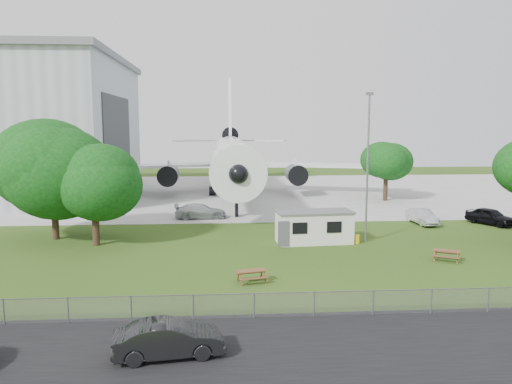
{
  "coord_description": "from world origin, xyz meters",
  "views": [
    {
      "loc": [
        -3.57,
        -33.12,
        9.47
      ],
      "look_at": [
        -0.69,
        8.0,
        4.0
      ],
      "focal_mm": 35.0,
      "sensor_mm": 36.0,
      "label": 1
    }
  ],
  "objects": [
    {
      "name": "site_cabin",
      "position": [
        3.96,
        6.36,
        1.31
      ],
      "size": [
        6.85,
        3.19,
        2.62
      ],
      "color": "silver",
      "rests_on": "ground"
    },
    {
      "name": "concrete_apron",
      "position": [
        0.0,
        38.0,
        0.01
      ],
      "size": [
        120.0,
        46.0,
        0.03
      ],
      "primitive_type": "cube",
      "color": "#B7B7B2",
      "rests_on": "ground"
    },
    {
      "name": "lamp_mast",
      "position": [
        8.2,
        6.2,
        6.0
      ],
      "size": [
        0.16,
        0.16,
        12.0
      ],
      "primitive_type": "cylinder",
      "color": "slate",
      "rests_on": "ground"
    },
    {
      "name": "car_ne_hatch",
      "position": [
        22.34,
        12.56,
        0.8
      ],
      "size": [
        3.88,
        5.04,
        1.6
      ],
      "primitive_type": "imported",
      "rotation": [
        0.0,
        0.0,
        0.49
      ],
      "color": "black",
      "rests_on": "ground"
    },
    {
      "name": "tree_far_apron",
      "position": [
        17.28,
        28.5,
        4.84
      ],
      "size": [
        5.79,
        5.79,
        7.75
      ],
      "color": "#382619",
      "rests_on": "ground"
    },
    {
      "name": "picnic_west",
      "position": [
        -1.79,
        -3.75,
        0.0
      ],
      "size": [
        2.09,
        1.87,
        0.76
      ],
      "primitive_type": null,
      "rotation": [
        0.0,
        0.0,
        0.23
      ],
      "color": "brown",
      "rests_on": "ground"
    },
    {
      "name": "fence",
      "position": [
        0.0,
        -9.5,
        0.0
      ],
      "size": [
        58.0,
        0.04,
        1.3
      ],
      "primitive_type": "cube",
      "color": "gray",
      "rests_on": "ground"
    },
    {
      "name": "airliner",
      "position": [
        -2.0,
        35.86,
        5.27
      ],
      "size": [
        46.36,
        47.73,
        17.69
      ],
      "color": "white",
      "rests_on": "ground"
    },
    {
      "name": "car_centre_sedan",
      "position": [
        -5.78,
        -13.4,
        0.75
      ],
      "size": [
        4.73,
        2.21,
        1.5
      ],
      "primitive_type": "imported",
      "rotation": [
        0.0,
        0.0,
        1.71
      ],
      "color": "black",
      "rests_on": "ground"
    },
    {
      "name": "car_ne_sedan",
      "position": [
        15.86,
        13.25,
        0.72
      ],
      "size": [
        1.86,
        4.49,
        1.44
      ],
      "primitive_type": "imported",
      "rotation": [
        0.0,
        0.0,
        0.08
      ],
      "color": "#AFB1B6",
      "rests_on": "ground"
    },
    {
      "name": "car_apron_van",
      "position": [
        -5.74,
        17.7,
        0.76
      ],
      "size": [
        5.3,
        2.28,
        1.52
      ],
      "primitive_type": "imported",
      "rotation": [
        0.0,
        0.0,
        1.6
      ],
      "color": "#B4B7BB",
      "rests_on": "ground"
    },
    {
      "name": "tree_west_big",
      "position": [
        -17.53,
        9.12,
        5.92
      ],
      "size": [
        9.36,
        9.36,
        10.61
      ],
      "color": "#382619",
      "rests_on": "ground"
    },
    {
      "name": "tree_west_small",
      "position": [
        -13.58,
        6.65,
        4.84
      ],
      "size": [
        6.95,
        6.95,
        8.32
      ],
      "color": "#382619",
      "rests_on": "ground"
    },
    {
      "name": "picnic_east",
      "position": [
        12.28,
        0.2,
        0.0
      ],
      "size": [
        2.3,
        2.18,
        0.76
      ],
      "primitive_type": null,
      "rotation": [
        0.0,
        0.0,
        -0.5
      ],
      "color": "brown",
      "rests_on": "ground"
    },
    {
      "name": "ground",
      "position": [
        0.0,
        0.0,
        0.0
      ],
      "size": [
        160.0,
        160.0,
        0.0
      ],
      "primitive_type": "plane",
      "color": "#3E5C1C"
    },
    {
      "name": "asphalt_strip",
      "position": [
        0.0,
        -13.0,
        0.01
      ],
      "size": [
        120.0,
        8.0,
        0.02
      ],
      "primitive_type": "cube",
      "color": "black",
      "rests_on": "ground"
    }
  ]
}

